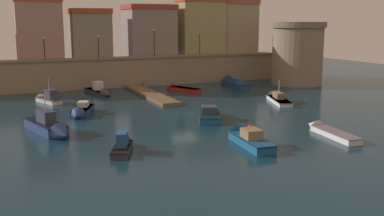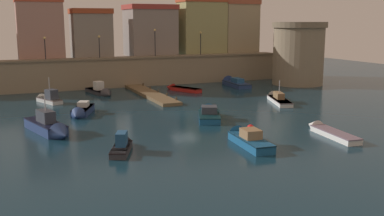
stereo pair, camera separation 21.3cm
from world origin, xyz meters
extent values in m
plane|color=#112D3D|center=(0.00, 0.00, 0.00)|extent=(117.84, 117.84, 0.00)
cube|color=gray|center=(0.00, 20.78, 1.93)|extent=(46.36, 2.28, 3.86)
cube|color=#73644F|center=(0.00, 20.78, 3.98)|extent=(46.36, 2.58, 0.24)
cube|color=tan|center=(-11.04, 23.53, 7.64)|extent=(5.86, 3.21, 7.55)
cube|color=gray|center=(-4.21, 24.08, 6.92)|extent=(5.33, 4.33, 6.12)
cube|color=#A14023|center=(-4.21, 24.08, 10.33)|extent=(5.55, 4.50, 0.70)
cube|color=gray|center=(4.69, 24.87, 7.26)|extent=(6.82, 5.89, 6.79)
cube|color=#9F3831|center=(4.69, 24.87, 11.00)|extent=(7.09, 6.13, 0.70)
cube|color=#9A965F|center=(12.74, 23.93, 7.83)|extent=(6.88, 4.02, 7.93)
cube|color=#A34528|center=(12.74, 23.93, 12.14)|extent=(7.15, 4.18, 0.70)
cube|color=tan|center=(19.10, 24.64, 7.71)|extent=(5.65, 5.43, 7.70)
cube|color=#9C4E36|center=(19.10, 24.64, 11.91)|extent=(5.88, 5.65, 0.70)
cylinder|color=gray|center=(23.04, 13.19, 4.03)|extent=(7.16, 7.16, 8.06)
cylinder|color=#776852|center=(23.04, 13.19, 8.46)|extent=(7.73, 7.73, 0.80)
cube|color=brown|center=(0.37, 11.87, 0.18)|extent=(2.23, 15.54, 0.37)
cylinder|color=#473825|center=(1.37, 18.09, 0.35)|extent=(0.20, 0.20, 0.70)
cylinder|color=#473825|center=(1.37, 14.98, 0.35)|extent=(0.20, 0.20, 0.70)
cylinder|color=#473825|center=(1.37, 11.87, 0.35)|extent=(0.20, 0.20, 0.70)
cylinder|color=#473825|center=(1.37, 8.76, 0.35)|extent=(0.20, 0.20, 0.70)
cylinder|color=#473825|center=(1.37, 5.66, 0.35)|extent=(0.20, 0.20, 0.70)
cylinder|color=black|center=(-10.82, 20.78, 5.40)|extent=(0.12, 0.12, 2.61)
sphere|color=#F9D172|center=(-10.82, 20.78, 6.86)|extent=(0.32, 0.32, 0.32)
cylinder|color=black|center=(-3.83, 20.78, 5.44)|extent=(0.12, 0.12, 2.68)
sphere|color=#F9D172|center=(-3.83, 20.78, 6.93)|extent=(0.32, 0.32, 0.32)
cylinder|color=black|center=(4.07, 20.78, 5.84)|extent=(0.12, 0.12, 3.48)
sphere|color=#F9D172|center=(4.07, 20.78, 7.73)|extent=(0.32, 0.32, 0.32)
cylinder|color=black|center=(11.12, 20.78, 5.64)|extent=(0.12, 0.12, 3.07)
sphere|color=#F9D172|center=(11.12, 20.78, 7.32)|extent=(0.32, 0.32, 0.32)
cube|color=navy|center=(13.91, 14.73, 0.30)|extent=(2.27, 5.83, 0.60)
cone|color=navy|center=(14.15, 18.23, 0.30)|extent=(1.88, 1.52, 1.79)
cube|color=black|center=(13.91, 14.73, 0.56)|extent=(2.31, 5.94, 0.08)
cube|color=navy|center=(13.89, 14.40, 0.89)|extent=(1.21, 2.26, 0.59)
cube|color=#99B7C6|center=(13.96, 15.50, 0.92)|extent=(0.96, 0.12, 0.35)
cube|color=#333338|center=(-5.17, 16.33, 0.23)|extent=(2.41, 4.95, 0.45)
cone|color=#333338|center=(-4.57, 13.40, 0.23)|extent=(1.64, 1.59, 1.40)
cube|color=black|center=(-5.17, 16.33, 0.41)|extent=(2.45, 5.05, 0.08)
cube|color=silver|center=(-5.10, 15.98, 1.00)|extent=(1.23, 1.27, 1.09)
cube|color=white|center=(7.36, -13.19, 0.25)|extent=(1.83, 5.23, 0.49)
cone|color=white|center=(7.72, -10.00, 0.25)|extent=(1.34, 1.53, 1.19)
cube|color=slate|center=(7.36, -13.19, 0.45)|extent=(1.86, 5.34, 0.08)
cube|color=white|center=(12.01, 1.32, 0.23)|extent=(3.32, 6.05, 0.47)
cone|color=white|center=(13.21, 4.72, 0.23)|extent=(1.76, 1.77, 1.37)
cube|color=#6D5C5E|center=(12.01, 1.32, 0.43)|extent=(3.38, 6.17, 0.08)
cube|color=olive|center=(12.14, 1.69, 0.80)|extent=(1.47, 2.29, 0.67)
cylinder|color=#B2B2B7|center=(12.10, 1.57, 1.48)|extent=(0.08, 0.08, 2.03)
cube|color=#333338|center=(-9.06, -10.65, 0.23)|extent=(2.37, 3.61, 0.45)
cone|color=#333338|center=(-8.22, -8.67, 0.23)|extent=(1.35, 1.30, 1.06)
cube|color=black|center=(-9.06, -10.65, 0.41)|extent=(2.41, 3.68, 0.08)
cube|color=navy|center=(-8.95, -10.40, 0.92)|extent=(1.14, 1.47, 0.94)
cube|color=#99B7C6|center=(-8.69, -9.80, 0.97)|extent=(0.59, 0.30, 0.56)
cube|color=navy|center=(-9.13, 4.02, 0.33)|extent=(2.90, 4.24, 0.65)
cone|color=navy|center=(-10.09, 1.72, 0.33)|extent=(1.73, 1.57, 1.41)
cube|color=black|center=(-9.13, 4.02, 0.61)|extent=(2.95, 4.33, 0.08)
cube|color=silver|center=(-9.03, 4.28, 0.91)|extent=(1.36, 1.52, 0.52)
cube|color=navy|center=(-13.27, -2.21, 0.42)|extent=(3.07, 5.61, 0.83)
cone|color=navy|center=(-12.36, -5.42, 0.42)|extent=(1.91, 1.78, 1.58)
cube|color=black|center=(-13.27, -2.21, 0.79)|extent=(3.13, 5.72, 0.08)
cube|color=#333842|center=(-13.21, -2.43, 1.32)|extent=(1.44, 2.17, 0.98)
cylinder|color=#B2B2B7|center=(-13.21, -2.44, 1.94)|extent=(0.08, 0.08, 2.21)
cube|color=silver|center=(-11.53, 11.60, 0.25)|extent=(2.57, 3.96, 0.49)
cone|color=silver|center=(-12.42, 13.78, 0.25)|extent=(1.49, 1.42, 1.18)
cube|color=#6D5553|center=(-11.53, 11.60, 0.45)|extent=(2.62, 4.04, 0.08)
cube|color=#333842|center=(-11.33, 11.09, 1.02)|extent=(1.41, 1.59, 1.07)
cube|color=#99B7C6|center=(-11.58, 11.70, 1.08)|extent=(0.84, 0.39, 0.64)
cylinder|color=#B2B2B7|center=(-11.47, 11.44, 1.69)|extent=(0.08, 0.08, 2.40)
cube|color=#195689|center=(1.03, -3.58, 0.30)|extent=(3.40, 4.68, 0.60)
cone|color=#195689|center=(2.10, -1.11, 0.30)|extent=(2.09, 1.80, 1.76)
cube|color=#0E333B|center=(1.03, -3.58, 0.56)|extent=(3.47, 4.77, 0.08)
cube|color=#333842|center=(1.16, -3.30, 0.93)|extent=(1.89, 1.95, 0.66)
cube|color=#99B7C6|center=(1.46, -2.60, 0.96)|extent=(1.19, 0.56, 0.39)
cube|color=red|center=(5.60, 13.25, 0.26)|extent=(3.01, 4.67, 0.51)
cone|color=red|center=(4.38, 15.87, 0.26)|extent=(1.56, 1.64, 1.12)
cube|color=#54100A|center=(5.60, 13.25, 0.47)|extent=(3.07, 4.76, 0.08)
cube|color=#195689|center=(-0.01, -12.79, 0.32)|extent=(1.94, 5.02, 0.63)
cone|color=#195689|center=(0.27, -9.71, 0.32)|extent=(1.55, 1.50, 1.44)
cube|color=#0A2436|center=(-0.01, -12.79, 0.59)|extent=(1.98, 5.12, 0.08)
cube|color=olive|center=(-0.01, -12.79, 0.96)|extent=(1.31, 1.56, 0.66)
sphere|color=#EA4C19|center=(1.85, -7.88, 0.00)|extent=(0.61, 0.61, 0.61)
sphere|color=red|center=(2.94, -7.78, 0.00)|extent=(0.60, 0.60, 0.60)
camera|label=1|loc=(-16.57, -40.08, 8.95)|focal=42.13mm
camera|label=2|loc=(-16.37, -40.16, 8.95)|focal=42.13mm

